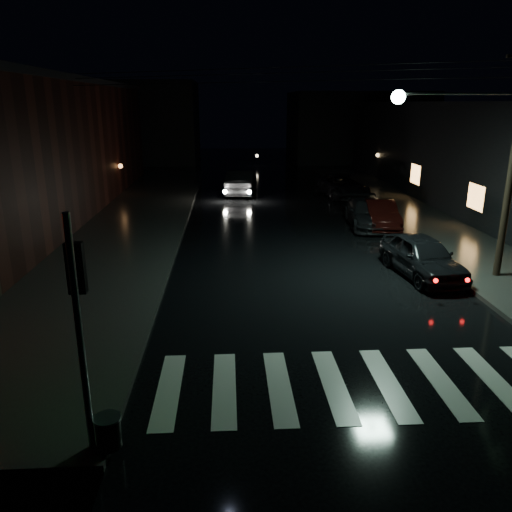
{
  "coord_description": "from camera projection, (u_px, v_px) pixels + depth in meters",
  "views": [
    {
      "loc": [
        0.15,
        -9.02,
        5.93
      ],
      "look_at": [
        0.94,
        5.01,
        1.6
      ],
      "focal_mm": 35.0,
      "sensor_mm": 36.0,
      "label": 1
    }
  ],
  "objects": [
    {
      "name": "sidewalk_right",
      "position": [
        432.0,
        229.0,
        24.22
      ],
      "size": [
        4.0,
        44.0,
        0.15
      ],
      "primitive_type": "cube",
      "color": "#282826",
      "rests_on": "ground"
    },
    {
      "name": "ground",
      "position": [
        224.0,
        401.0,
        10.35
      ],
      "size": [
        120.0,
        120.0,
        0.0
      ],
      "primitive_type": "plane",
      "color": "black",
      "rests_on": "ground"
    },
    {
      "name": "parked_car_c",
      "position": [
        367.0,
        213.0,
        24.78
      ],
      "size": [
        2.26,
        4.74,
        1.33
      ],
      "primitive_type": "imported",
      "rotation": [
        0.0,
        0.0,
        -0.09
      ],
      "color": "black",
      "rests_on": "ground"
    },
    {
      "name": "building_far_left",
      "position": [
        129.0,
        122.0,
        51.57
      ],
      "size": [
        14.0,
        10.0,
        8.0
      ],
      "primitive_type": "cube",
      "color": "black",
      "rests_on": "ground"
    },
    {
      "name": "crosswalk",
      "position": [
        361.0,
        384.0,
        10.98
      ],
      "size": [
        9.0,
        3.0,
        0.01
      ],
      "primitive_type": "cube",
      "color": "beige",
      "rests_on": "ground"
    },
    {
      "name": "building_far_right",
      "position": [
        357.0,
        127.0,
        53.01
      ],
      "size": [
        14.0,
        10.0,
        7.0
      ],
      "primitive_type": "cube",
      "color": "black",
      "rests_on": "ground"
    },
    {
      "name": "utility_pole",
      "position": [
        495.0,
        146.0,
        16.15
      ],
      "size": [
        4.92,
        0.44,
        8.0
      ],
      "color": "black",
      "rests_on": "ground"
    },
    {
      "name": "parked_car_a",
      "position": [
        422.0,
        256.0,
        17.63
      ],
      "size": [
        2.2,
        4.44,
        1.46
      ],
      "primitive_type": "imported",
      "rotation": [
        0.0,
        0.0,
        0.12
      ],
      "color": "black",
      "rests_on": "ground"
    },
    {
      "name": "parked_car_b",
      "position": [
        380.0,
        214.0,
        24.55
      ],
      "size": [
        1.81,
        4.2,
        1.34
      ],
      "primitive_type": "imported",
      "rotation": [
        0.0,
        0.0,
        -0.1
      ],
      "color": "black",
      "rests_on": "ground"
    },
    {
      "name": "signal_pole_corner",
      "position": [
        95.0,
        375.0,
        8.39
      ],
      "size": [
        0.68,
        0.61,
        4.2
      ],
      "color": "slate",
      "rests_on": "ground"
    },
    {
      "name": "oncoming_car",
      "position": [
        241.0,
        182.0,
        33.5
      ],
      "size": [
        2.34,
        5.15,
        1.64
      ],
      "primitive_type": "imported",
      "rotation": [
        0.0,
        0.0,
        3.02
      ],
      "color": "black",
      "rests_on": "ground"
    },
    {
      "name": "sidewalk_left",
      "position": [
        119.0,
        233.0,
        23.42
      ],
      "size": [
        6.0,
        44.0,
        0.15
      ],
      "primitive_type": "cube",
      "color": "#282826",
      "rests_on": "ground"
    },
    {
      "name": "parked_car_d",
      "position": [
        342.0,
        186.0,
        32.59
      ],
      "size": [
        3.01,
        5.44,
        1.44
      ],
      "primitive_type": "imported",
      "rotation": [
        0.0,
        0.0,
        0.12
      ],
      "color": "black",
      "rests_on": "ground"
    }
  ]
}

